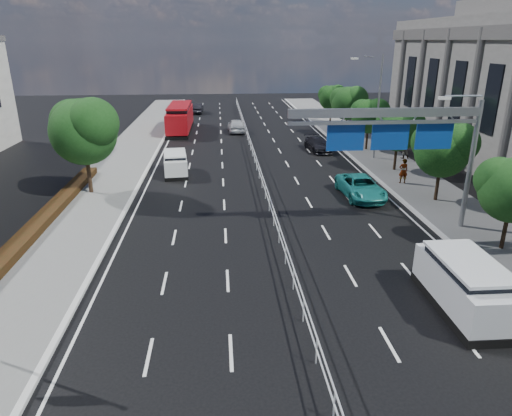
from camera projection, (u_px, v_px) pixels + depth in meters
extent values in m
plane|color=black|center=(311.00, 348.00, 15.91)|extent=(160.00, 160.00, 0.00)
cube|color=silver|center=(45.00, 360.00, 15.20)|extent=(0.25, 140.00, 0.15)
cube|color=silver|center=(257.00, 161.00, 36.60)|extent=(0.05, 85.00, 0.05)
cube|color=silver|center=(257.00, 166.00, 36.76)|extent=(0.05, 85.00, 0.05)
cylinder|color=gray|center=(470.00, 167.00, 24.82)|extent=(0.28, 0.28, 7.20)
cube|color=gray|center=(386.00, 113.00, 23.40)|extent=(10.20, 0.25, 0.45)
cube|color=gray|center=(385.00, 122.00, 23.57)|extent=(10.20, 0.18, 0.18)
cylinder|color=gray|center=(464.00, 96.00, 23.42)|extent=(2.00, 0.10, 0.10)
cube|color=silver|center=(445.00, 98.00, 23.38)|extent=(0.60, 0.25, 0.15)
cube|color=navy|center=(434.00, 136.00, 24.23)|extent=(2.00, 0.08, 1.40)
cube|color=white|center=(434.00, 136.00, 24.27)|extent=(1.80, 0.02, 1.20)
cube|color=navy|center=(390.00, 137.00, 24.05)|extent=(2.00, 0.08, 1.40)
cube|color=white|center=(390.00, 137.00, 24.09)|extent=(1.80, 0.02, 1.20)
cube|color=navy|center=(345.00, 138.00, 23.86)|extent=(2.00, 0.08, 1.40)
cube|color=white|center=(345.00, 137.00, 23.91)|extent=(1.80, 0.02, 1.20)
cylinder|color=gray|center=(378.00, 109.00, 39.48)|extent=(0.16, 0.16, 9.00)
cylinder|color=gray|center=(369.00, 57.00, 37.89)|extent=(0.10, 2.40, 0.10)
cube|color=silver|center=(355.00, 58.00, 37.85)|extent=(0.60, 0.25, 0.15)
cube|color=#4C4947|center=(483.00, 33.00, 34.08)|extent=(0.40, 36.00, 1.00)
cylinder|color=black|center=(89.00, 170.00, 31.22)|extent=(0.28, 0.28, 3.50)
sphere|color=#163C13|center=(84.00, 132.00, 30.32)|extent=(4.40, 4.40, 4.40)
sphere|color=#163C13|center=(93.00, 123.00, 29.53)|extent=(3.30, 3.30, 3.30)
sphere|color=#163C13|center=(73.00, 122.00, 30.69)|extent=(3.08, 3.08, 3.08)
cylinder|color=black|center=(505.00, 227.00, 22.85)|extent=(0.21, 0.21, 2.60)
sphere|color=#163C13|center=(498.00, 180.00, 22.45)|extent=(2.24, 2.24, 2.24)
cylinder|color=black|center=(438.00, 181.00, 29.83)|extent=(0.22, 0.22, 2.80)
sphere|color=black|center=(442.00, 150.00, 29.11)|extent=(3.50, 3.50, 3.50)
sphere|color=black|center=(458.00, 143.00, 28.48)|extent=(2.62, 2.62, 2.62)
sphere|color=black|center=(430.00, 142.00, 29.40)|extent=(2.45, 2.45, 2.45)
cylinder|color=black|center=(396.00, 155.00, 36.86)|extent=(0.22, 0.22, 2.70)
sphere|color=#163C13|center=(398.00, 130.00, 36.17)|extent=(3.30, 3.30, 3.30)
sphere|color=#163C13|center=(410.00, 125.00, 35.57)|extent=(2.48, 2.48, 2.47)
sphere|color=#163C13|center=(390.00, 124.00, 36.44)|extent=(2.31, 2.31, 2.31)
cylinder|color=black|center=(367.00, 137.00, 43.88)|extent=(0.21, 0.21, 2.65)
sphere|color=black|center=(369.00, 116.00, 43.20)|extent=(3.20, 3.20, 3.20)
sphere|color=black|center=(378.00, 111.00, 42.62)|extent=(2.40, 2.40, 2.40)
sphere|color=black|center=(362.00, 111.00, 43.46)|extent=(2.24, 2.24, 2.24)
cylinder|color=black|center=(346.00, 123.00, 50.86)|extent=(0.23, 0.23, 2.85)
sphere|color=#163C13|center=(348.00, 103.00, 50.13)|extent=(3.60, 3.60, 3.60)
sphere|color=#163C13|center=(356.00, 99.00, 49.48)|extent=(2.70, 2.70, 2.70)
sphere|color=#163C13|center=(341.00, 99.00, 50.42)|extent=(2.52, 2.52, 2.52)
cylinder|color=black|center=(331.00, 114.00, 57.91)|extent=(0.21, 0.21, 2.60)
sphere|color=black|center=(331.00, 98.00, 57.24)|extent=(3.10, 3.10, 3.10)
sphere|color=black|center=(337.00, 94.00, 56.68)|extent=(2.32, 2.33, 2.32)
sphere|color=black|center=(327.00, 94.00, 57.49)|extent=(2.17, 2.17, 2.17)
cube|color=black|center=(176.00, 172.00, 36.47)|extent=(2.19, 4.27, 0.29)
cube|color=white|center=(175.00, 164.00, 36.22)|extent=(2.15, 4.19, 1.21)
cube|color=black|center=(175.00, 156.00, 36.01)|extent=(1.89, 3.05, 0.54)
cube|color=white|center=(175.00, 153.00, 35.92)|extent=(1.99, 3.30, 0.11)
cylinder|color=black|center=(167.00, 175.00, 35.06)|extent=(0.32, 0.63, 0.60)
cylinder|color=black|center=(186.00, 174.00, 35.31)|extent=(0.32, 0.63, 0.60)
cylinder|color=black|center=(167.00, 167.00, 37.51)|extent=(0.32, 0.63, 0.60)
cylinder|color=black|center=(185.00, 166.00, 37.77)|extent=(0.32, 0.63, 0.60)
cube|color=black|center=(181.00, 130.00, 53.61)|extent=(2.57, 10.38, 0.31)
cube|color=maroon|center=(180.00, 118.00, 53.14)|extent=(2.52, 10.18, 2.10)
cube|color=black|center=(180.00, 109.00, 52.78)|extent=(2.30, 7.33, 0.93)
cube|color=maroon|center=(179.00, 105.00, 52.62)|extent=(2.40, 7.94, 0.19)
cylinder|color=black|center=(169.00, 134.00, 50.35)|extent=(0.28, 0.64, 0.64)
cylinder|color=black|center=(187.00, 134.00, 50.48)|extent=(0.28, 0.64, 0.64)
cylinder|color=black|center=(175.00, 124.00, 56.62)|extent=(0.28, 0.64, 0.64)
cylinder|color=black|center=(191.00, 123.00, 56.75)|extent=(0.28, 0.64, 0.64)
imported|color=#B5B8BD|center=(236.00, 125.00, 52.86)|extent=(1.96, 4.56, 1.53)
imported|color=black|center=(197.00, 108.00, 66.68)|extent=(1.66, 4.21, 1.36)
cube|color=black|center=(462.00, 304.00, 18.21)|extent=(2.23, 5.14, 0.35)
cube|color=silver|center=(465.00, 286.00, 17.92)|extent=(2.18, 5.04, 1.45)
cube|color=black|center=(468.00, 269.00, 17.67)|extent=(2.00, 3.64, 0.64)
cube|color=silver|center=(470.00, 262.00, 17.56)|extent=(2.09, 3.94, 0.13)
cylinder|color=black|center=(461.00, 326.00, 16.54)|extent=(0.31, 0.72, 0.72)
cylinder|color=black|center=(509.00, 324.00, 16.66)|extent=(0.31, 0.72, 0.72)
cylinder|color=black|center=(424.00, 281.00, 19.64)|extent=(0.31, 0.72, 0.72)
cylinder|color=black|center=(464.00, 279.00, 19.76)|extent=(0.31, 0.72, 0.72)
imported|color=#1A7775|center=(361.00, 187.00, 30.97)|extent=(2.58, 5.23, 1.43)
imported|color=black|center=(318.00, 144.00, 43.91)|extent=(2.33, 4.65, 1.30)
imported|color=gray|center=(403.00, 171.00, 33.50)|extent=(0.69, 0.47, 1.83)
imported|color=gray|center=(404.00, 148.00, 40.50)|extent=(0.96, 0.76, 1.91)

